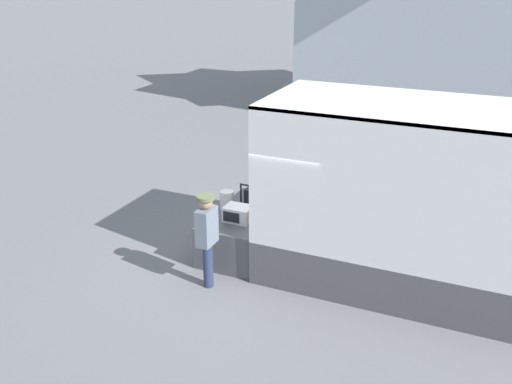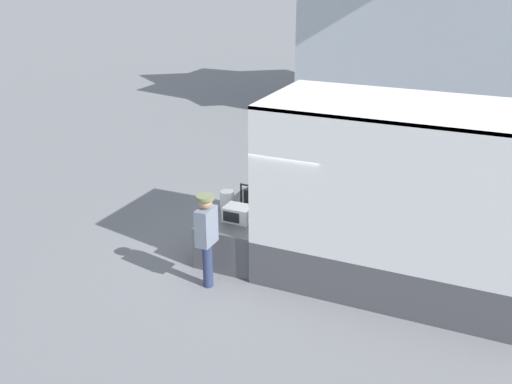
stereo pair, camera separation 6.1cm
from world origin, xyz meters
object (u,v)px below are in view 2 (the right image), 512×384
at_px(box_truck, 503,249).
at_px(portable_generator, 261,197).
at_px(worker_person, 206,232).
at_px(orange_bucket, 227,200).
at_px(microwave, 238,214).

distance_m(box_truck, portable_generator, 4.63).
bearing_deg(box_truck, worker_person, -161.58).
bearing_deg(orange_bucket, microwave, -43.22).
height_order(portable_generator, orange_bucket, portable_generator).
xyz_separation_m(microwave, orange_bucket, (-0.46, 0.43, 0.04)).
bearing_deg(portable_generator, microwave, -96.87).
height_order(microwave, orange_bucket, orange_bucket).
relative_size(portable_generator, worker_person, 0.36).
bearing_deg(microwave, portable_generator, 83.13).
bearing_deg(box_truck, orange_bucket, -179.85).
height_order(box_truck, orange_bucket, box_truck).
xyz_separation_m(portable_generator, orange_bucket, (-0.56, -0.41, -0.01)).
bearing_deg(microwave, orange_bucket, 136.78).
height_order(box_truck, worker_person, box_truck).
bearing_deg(worker_person, box_truck, 18.42).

